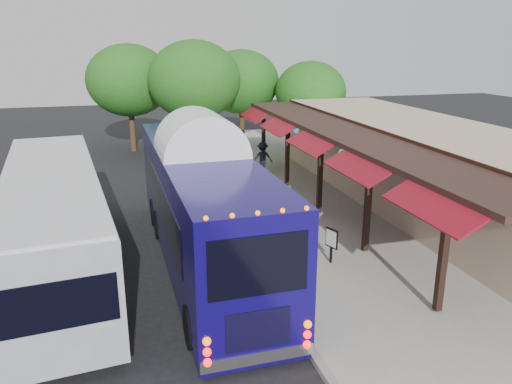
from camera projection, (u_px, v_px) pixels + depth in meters
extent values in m
plane|color=black|center=(255.00, 269.00, 15.71)|extent=(90.00, 90.00, 0.00)
cube|color=#9E9B93|center=(346.00, 213.00, 20.65)|extent=(10.00, 40.00, 0.15)
cube|color=gray|center=(229.00, 224.00, 19.38)|extent=(0.20, 40.00, 0.16)
cube|color=tan|center=(424.00, 167.00, 21.05)|extent=(5.00, 20.00, 3.60)
cube|color=black|center=(372.00, 135.00, 19.97)|extent=(0.06, 20.00, 0.60)
cube|color=#331E19|center=(348.00, 133.00, 19.66)|extent=(2.60, 20.00, 0.18)
cube|color=black|center=(444.00, 254.00, 12.46)|extent=(0.18, 0.18, 3.16)
cube|color=maroon|center=(434.00, 204.00, 11.96)|extent=(1.00, 3.20, 0.57)
cube|color=black|center=(368.00, 205.00, 16.15)|extent=(0.18, 0.18, 3.16)
cube|color=maroon|center=(358.00, 165.00, 15.65)|extent=(1.00, 3.20, 0.57)
cube|color=black|center=(320.00, 174.00, 19.84)|extent=(0.18, 0.18, 3.16)
cube|color=maroon|center=(311.00, 142.00, 19.33)|extent=(1.00, 3.20, 0.57)
cube|color=black|center=(287.00, 153.00, 23.52)|extent=(0.18, 0.18, 3.16)
cube|color=maroon|center=(279.00, 125.00, 23.02)|extent=(1.00, 3.20, 0.57)
cube|color=black|center=(263.00, 138.00, 27.21)|extent=(0.18, 0.18, 3.16)
cube|color=maroon|center=(256.00, 114.00, 26.71)|extent=(1.00, 3.20, 0.57)
sphere|color=#19698D|center=(417.00, 189.00, 14.10)|extent=(0.26, 0.26, 0.26)
sphere|color=#19698D|center=(342.00, 153.00, 18.71)|extent=(0.26, 0.26, 0.26)
sphere|color=#19698D|center=(296.00, 130.00, 23.32)|extent=(0.26, 0.26, 0.26)
cube|color=#11075B|center=(202.00, 202.00, 15.70)|extent=(2.83, 12.16, 3.18)
cube|color=#11075B|center=(204.00, 253.00, 16.21)|extent=(2.77, 12.03, 0.35)
ellipsoid|color=white|center=(201.00, 153.00, 15.25)|extent=(2.82, 11.91, 0.57)
cube|color=black|center=(252.00, 267.00, 9.96)|extent=(2.11, 0.07, 1.31)
cube|color=silver|center=(252.00, 357.00, 10.65)|extent=(2.52, 0.23, 0.28)
sphere|color=#FF0C0C|center=(201.00, 358.00, 10.21)|extent=(0.18, 0.18, 0.18)
sphere|color=#FF0C0C|center=(302.00, 341.00, 10.78)|extent=(0.18, 0.18, 0.18)
cylinder|color=black|center=(188.00, 327.00, 11.61)|extent=(0.32, 1.06, 1.05)
cylinder|color=black|center=(283.00, 313.00, 12.21)|extent=(0.32, 1.06, 1.05)
cylinder|color=black|center=(157.00, 212.00, 19.42)|extent=(0.32, 1.06, 1.05)
cylinder|color=black|center=(216.00, 206.00, 20.02)|extent=(0.32, 1.06, 1.05)
cube|color=#909498|center=(55.00, 219.00, 15.05)|extent=(3.88, 12.20, 2.76)
cube|color=black|center=(6.00, 216.00, 14.65)|extent=(1.12, 10.13, 1.04)
cube|color=black|center=(99.00, 208.00, 15.32)|extent=(1.12, 10.13, 1.04)
cube|color=silver|center=(49.00, 173.00, 14.64)|extent=(3.80, 11.95, 0.10)
cylinder|color=black|center=(96.00, 322.00, 11.85)|extent=(0.40, 1.03, 1.00)
cylinder|color=black|center=(34.00, 222.00, 18.42)|extent=(0.40, 1.03, 1.00)
cylinder|color=black|center=(102.00, 216.00, 19.03)|extent=(0.40, 1.03, 1.00)
imported|color=black|center=(296.00, 250.00, 14.65)|extent=(0.71, 0.56, 1.70)
imported|color=black|center=(282.00, 211.00, 17.84)|extent=(1.01, 0.87, 1.81)
imported|color=black|center=(267.00, 227.00, 16.20)|extent=(1.16, 1.05, 1.90)
imported|color=black|center=(263.00, 158.00, 26.31)|extent=(1.16, 0.77, 1.67)
cube|color=black|center=(331.00, 246.00, 15.68)|extent=(0.08, 0.08, 1.14)
cube|color=black|center=(332.00, 238.00, 15.60)|extent=(0.21, 0.50, 0.62)
cube|color=white|center=(331.00, 238.00, 15.59)|extent=(0.15, 0.42, 0.52)
cylinder|color=#382314|center=(196.00, 132.00, 30.29)|extent=(0.36, 0.36, 3.17)
ellipsoid|color=#255415|center=(194.00, 80.00, 29.39)|extent=(5.47, 5.47, 4.65)
cylinder|color=#382314|center=(242.00, 124.00, 34.02)|extent=(0.36, 0.36, 2.89)
ellipsoid|color=#255415|center=(242.00, 82.00, 33.19)|extent=(4.99, 4.99, 4.24)
cylinder|color=#382314|center=(309.00, 131.00, 32.23)|extent=(0.36, 0.36, 2.59)
ellipsoid|color=#255415|center=(311.00, 92.00, 31.49)|extent=(4.47, 4.47, 3.80)
cylinder|color=#382314|center=(132.00, 128.00, 32.13)|extent=(0.36, 0.36, 3.06)
ellipsoid|color=#255415|center=(129.00, 80.00, 31.26)|extent=(5.29, 5.29, 4.49)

